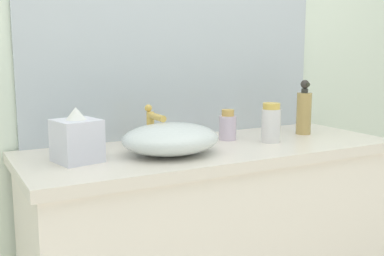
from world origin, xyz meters
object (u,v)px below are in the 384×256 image
at_px(sink_basin, 171,139).
at_px(tissue_box, 77,138).
at_px(soap_dispenser, 304,111).
at_px(perfume_bottle, 271,123).
at_px(lotion_bottle, 228,126).

bearing_deg(sink_basin, tissue_box, 172.09).
height_order(sink_basin, tissue_box, tissue_box).
distance_m(sink_basin, soap_dispenser, 0.68).
height_order(soap_dispenser, perfume_bottle, soap_dispenser).
bearing_deg(tissue_box, perfume_bottle, -2.64).
relative_size(soap_dispenser, lotion_bottle, 1.90).
bearing_deg(sink_basin, soap_dispenser, 7.37).
xyz_separation_m(sink_basin, perfume_bottle, (0.44, 0.01, 0.02)).
distance_m(sink_basin, perfume_bottle, 0.44).
height_order(sink_basin, soap_dispenser, soap_dispenser).
bearing_deg(soap_dispenser, sink_basin, -172.63).
bearing_deg(lotion_bottle, tissue_box, -172.18).
xyz_separation_m(lotion_bottle, tissue_box, (-0.63, -0.09, 0.02)).
relative_size(sink_basin, lotion_bottle, 2.82).
relative_size(sink_basin, tissue_box, 1.93).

